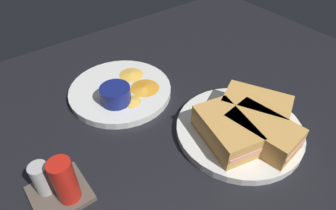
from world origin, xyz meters
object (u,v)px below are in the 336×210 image
object	(u,v)px
sandwich_half_near	(226,131)
spoon_by_dark_ramekin	(247,130)
sandwich_half_far	(263,132)
spoon_by_gravy_ramekin	(116,101)
plate_chips_companion	(120,91)
condiment_caddy	(58,185)
plate_sandwich_main	(239,130)
sandwich_half_extra	(256,107)
ramekin_light_gravy	(115,94)
ramekin_dark_sauce	(261,110)

from	to	relation	value
sandwich_half_near	spoon_by_dark_ramekin	distance (cm)	5.57
sandwich_half_far	spoon_by_gravy_ramekin	world-z (taller)	sandwich_half_far
sandwich_half_far	plate_chips_companion	bearing A→B (deg)	23.72
sandwich_half_near	condiment_caddy	distance (cm)	30.53
plate_chips_companion	spoon_by_dark_ramekin	bearing A→B (deg)	-154.27
plate_chips_companion	spoon_by_gravy_ramekin	distance (cm)	5.11
spoon_by_dark_ramekin	condiment_caddy	size ratio (longest dim) A/B	1.04
sandwich_half_far	sandwich_half_near	bearing A→B (deg)	50.72
plate_sandwich_main	sandwich_half_far	size ratio (longest dim) A/B	1.80
plate_sandwich_main	sandwich_half_far	bearing A→B (deg)	-174.28
sandwich_half_extra	ramekin_light_gravy	bearing A→B (deg)	43.81
sandwich_half_far	spoon_by_gravy_ramekin	xyz separation A→B (cm)	(26.34, 16.43, -2.04)
plate_chips_companion	ramekin_light_gravy	xyz separation A→B (cm)	(-3.54, 2.95, 2.80)
plate_sandwich_main	sandwich_half_extra	distance (cm)	5.77
sandwich_half_far	sandwich_half_extra	world-z (taller)	same
ramekin_light_gravy	spoon_by_gravy_ramekin	size ratio (longest dim) A/B	0.78
plate_chips_companion	ramekin_light_gravy	distance (cm)	5.39
ramekin_light_gravy	plate_chips_companion	bearing A→B (deg)	-39.81
spoon_by_dark_ramekin	plate_sandwich_main	bearing A→B (deg)	9.02
plate_sandwich_main	spoon_by_gravy_ramekin	size ratio (longest dim) A/B	2.96
ramekin_dark_sauce	ramekin_light_gravy	bearing A→B (deg)	43.98
plate_chips_companion	spoon_by_gravy_ramekin	size ratio (longest dim) A/B	2.76
ramekin_dark_sauce	spoon_by_gravy_ramekin	xyz separation A→B (cm)	(21.89, 21.63, -1.47)
plate_sandwich_main	plate_chips_companion	distance (cm)	28.43
sandwich_half_near	ramekin_dark_sauce	world-z (taller)	sandwich_half_near
ramekin_dark_sauce	spoon_by_dark_ramekin	world-z (taller)	ramekin_dark_sauce
sandwich_half_near	spoon_by_gravy_ramekin	world-z (taller)	sandwich_half_near
sandwich_half_far	sandwich_half_extra	bearing A→B (deg)	-39.28
plate_sandwich_main	spoon_by_gravy_ramekin	xyz separation A→B (cm)	(21.56, 15.95, 1.16)
plate_chips_companion	ramekin_light_gravy	size ratio (longest dim) A/B	3.56
spoon_by_gravy_ramekin	plate_sandwich_main	bearing A→B (deg)	-143.50
sandwich_half_far	ramekin_dark_sauce	bearing A→B (deg)	-49.42
sandwich_half_far	ramekin_light_gravy	distance (cm)	31.19
ramekin_dark_sauce	spoon_by_gravy_ramekin	world-z (taller)	ramekin_dark_sauce
sandwich_half_near	ramekin_dark_sauce	distance (cm)	10.48
sandwich_half_near	sandwich_half_extra	distance (cm)	9.61
ramekin_dark_sauce	condiment_caddy	distance (cm)	40.68
plate_sandwich_main	condiment_caddy	bearing A→B (deg)	77.60
sandwich_half_near	spoon_by_dark_ramekin	bearing A→B (deg)	-103.31
plate_sandwich_main	sandwich_half_near	bearing A→B (deg)	95.72
sandwich_half_far	ramekin_dark_sauce	distance (cm)	6.87
plate_sandwich_main	sandwich_half_extra	size ratio (longest dim) A/B	1.68
spoon_by_gravy_ramekin	spoon_by_dark_ramekin	bearing A→B (deg)	-145.08
condiment_caddy	sandwich_half_near	bearing A→B (deg)	-105.21
spoon_by_dark_ramekin	condiment_caddy	world-z (taller)	condiment_caddy
plate_sandwich_main	spoon_by_gravy_ramekin	bearing A→B (deg)	36.50
sandwich_half_near	sandwich_half_far	bearing A→B (deg)	-129.28
spoon_by_gravy_ramekin	condiment_caddy	bearing A→B (deg)	127.52
spoon_by_dark_ramekin	sandwich_half_extra	bearing A→B (deg)	-64.52
plate_sandwich_main	spoon_by_dark_ramekin	size ratio (longest dim) A/B	2.55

